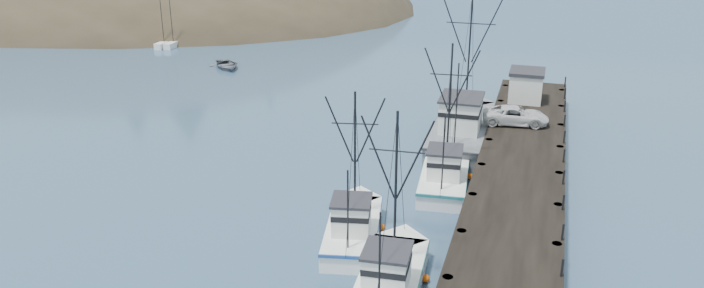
# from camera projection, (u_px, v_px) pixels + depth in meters

# --- Properties ---
(ground) EXTENTS (400.00, 400.00, 0.00)m
(ground) POSITION_uv_depth(u_px,v_px,m) (233.00, 286.00, 37.11)
(ground) COLOR #2D4866
(ground) RESTS_ON ground
(pier) EXTENTS (6.00, 44.00, 2.00)m
(pier) POSITION_uv_depth(u_px,v_px,m) (519.00, 172.00, 47.10)
(pier) COLOR black
(pier) RESTS_ON ground
(headland) EXTENTS (134.80, 78.00, 51.00)m
(headland) POSITION_uv_depth(u_px,v_px,m) (53.00, 20.00, 128.68)
(headland) COLOR #382D1E
(headland) RESTS_ON ground
(moored_sailboats) EXTENTS (12.81, 21.09, 6.35)m
(moored_sailboats) POSITION_uv_depth(u_px,v_px,m) (176.00, 30.00, 97.12)
(moored_sailboats) COLOR white
(moored_sailboats) RESTS_ON ground
(trawler_near) EXTENTS (3.74, 9.89, 10.19)m
(trawler_near) POSITION_uv_depth(u_px,v_px,m) (391.00, 277.00, 36.37)
(trawler_near) COLOR white
(trawler_near) RESTS_ON ground
(trawler_mid) EXTENTS (4.52, 9.36, 9.49)m
(trawler_mid) POSITION_uv_depth(u_px,v_px,m) (354.00, 227.00, 41.63)
(trawler_mid) COLOR white
(trawler_mid) RESTS_ON ground
(trawler_far) EXTENTS (3.99, 10.09, 10.45)m
(trawler_far) POSITION_uv_depth(u_px,v_px,m) (445.00, 174.00, 48.98)
(trawler_far) COLOR white
(trawler_far) RESTS_ON ground
(work_vessel) EXTENTS (4.62, 14.92, 12.61)m
(work_vessel) POSITION_uv_depth(u_px,v_px,m) (463.00, 128.00, 56.65)
(work_vessel) COLOR slate
(work_vessel) RESTS_ON ground
(pier_shed) EXTENTS (3.00, 3.20, 2.80)m
(pier_shed) POSITION_uv_depth(u_px,v_px,m) (526.00, 85.00, 60.59)
(pier_shed) COLOR silver
(pier_shed) RESTS_ON pier
(pickup_truck) EXTENTS (5.48, 3.00, 1.45)m
(pickup_truck) POSITION_uv_depth(u_px,v_px,m) (516.00, 115.00, 55.07)
(pickup_truck) COLOR silver
(pickup_truck) RESTS_ON pier
(motorboat) EXTENTS (5.78, 5.93, 1.00)m
(motorboat) POSITION_uv_depth(u_px,v_px,m) (227.00, 68.00, 79.04)
(motorboat) COLOR #595C63
(motorboat) RESTS_ON ground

